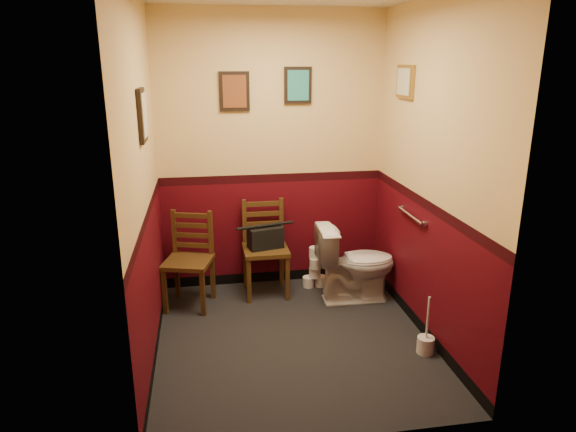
# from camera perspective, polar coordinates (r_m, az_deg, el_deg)

# --- Properties ---
(floor) EXTENTS (2.20, 2.40, 0.00)m
(floor) POSITION_cam_1_polar(r_m,az_deg,el_deg) (4.39, 0.55, -13.54)
(floor) COLOR black
(floor) RESTS_ON ground
(wall_back) EXTENTS (2.20, 0.00, 2.70)m
(wall_back) POSITION_cam_1_polar(r_m,az_deg,el_deg) (5.05, -1.79, 6.91)
(wall_back) COLOR #46060F
(wall_back) RESTS_ON ground
(wall_front) EXTENTS (2.20, 0.00, 2.70)m
(wall_front) POSITION_cam_1_polar(r_m,az_deg,el_deg) (2.76, 4.97, -1.70)
(wall_front) COLOR #46060F
(wall_front) RESTS_ON ground
(wall_left) EXTENTS (0.00, 2.40, 2.70)m
(wall_left) POSITION_cam_1_polar(r_m,az_deg,el_deg) (3.85, -15.74, 3.13)
(wall_left) COLOR #46060F
(wall_left) RESTS_ON ground
(wall_right) EXTENTS (0.00, 2.40, 2.70)m
(wall_right) POSITION_cam_1_polar(r_m,az_deg,el_deg) (4.22, 15.54, 4.30)
(wall_right) COLOR #46060F
(wall_right) RESTS_ON ground
(grab_bar) EXTENTS (0.05, 0.56, 0.06)m
(grab_bar) POSITION_cam_1_polar(r_m,az_deg,el_deg) (4.52, 13.49, 0.04)
(grab_bar) COLOR silver
(grab_bar) RESTS_ON wall_right
(framed_print_back_a) EXTENTS (0.28, 0.04, 0.36)m
(framed_print_back_a) POSITION_cam_1_polar(r_m,az_deg,el_deg) (4.92, -5.97, 13.61)
(framed_print_back_a) COLOR black
(framed_print_back_a) RESTS_ON wall_back
(framed_print_back_b) EXTENTS (0.26, 0.04, 0.34)m
(framed_print_back_b) POSITION_cam_1_polar(r_m,az_deg,el_deg) (5.00, 1.11, 14.32)
(framed_print_back_b) COLOR black
(framed_print_back_b) RESTS_ON wall_back
(framed_print_left) EXTENTS (0.04, 0.30, 0.38)m
(framed_print_left) POSITION_cam_1_polar(r_m,az_deg,el_deg) (3.87, -15.88, 10.70)
(framed_print_left) COLOR black
(framed_print_left) RESTS_ON wall_left
(framed_print_right) EXTENTS (0.04, 0.34, 0.28)m
(framed_print_right) POSITION_cam_1_polar(r_m,az_deg,el_deg) (4.67, 12.87, 14.35)
(framed_print_right) COLOR olive
(framed_print_right) RESTS_ON wall_right
(toilet) EXTENTS (0.76, 0.44, 0.74)m
(toilet) POSITION_cam_1_polar(r_m,az_deg,el_deg) (4.95, 7.51, -5.27)
(toilet) COLOR white
(toilet) RESTS_ON floor
(toilet_brush) EXTENTS (0.14, 0.14, 0.49)m
(toilet_brush) POSITION_cam_1_polar(r_m,az_deg,el_deg) (4.32, 15.04, -13.56)
(toilet_brush) COLOR silver
(toilet_brush) RESTS_ON floor
(chair_left) EXTENTS (0.51, 0.51, 0.89)m
(chair_left) POSITION_cam_1_polar(r_m,az_deg,el_deg) (4.88, -10.91, -4.84)
(chair_left) COLOR #422C13
(chair_left) RESTS_ON floor
(chair_right) EXTENTS (0.43, 0.43, 0.92)m
(chair_right) POSITION_cam_1_polar(r_m,az_deg,el_deg) (5.04, -2.57, -3.57)
(chair_right) COLOR #422C13
(chair_right) RESTS_ON floor
(handbag) EXTENTS (0.36, 0.24, 0.24)m
(handbag) POSITION_cam_1_polar(r_m,az_deg,el_deg) (4.96, -2.52, -2.39)
(handbag) COLOR black
(handbag) RESTS_ON chair_right
(tp_stack) EXTENTS (0.24, 0.15, 0.42)m
(tp_stack) POSITION_cam_1_polar(r_m,az_deg,el_deg) (5.25, 2.99, -6.03)
(tp_stack) COLOR silver
(tp_stack) RESTS_ON floor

